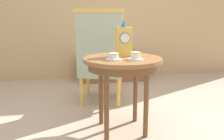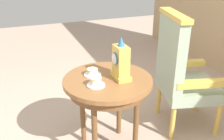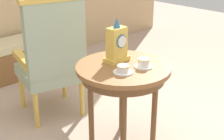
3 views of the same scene
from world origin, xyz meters
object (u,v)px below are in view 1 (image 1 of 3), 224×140
Objects in this scene: mantel_clock at (124,42)px; armchair at (101,56)px; side_table at (123,67)px; window_bench at (112,67)px; teacup_right at (135,56)px; teacup_left at (113,57)px.

mantel_clock is 0.29× the size of armchair.
side_table reaches higher than window_bench.
side_table is at bearing 123.66° from teacup_right.
teacup_left is at bearing -90.20° from armchair.
window_bench is at bearing 85.42° from teacup_right.
mantel_clock reaches higher than teacup_left.
armchair is 0.99× the size of window_bench.
side_table is 5.02× the size of teacup_left.
armchair is at bearing 89.80° from teacup_left.
armchair reaches higher than mantel_clock.
teacup_right is 2.08m from window_bench.
teacup_right is 0.92m from armchair.
teacup_left is (-0.10, -0.09, 0.11)m from side_table.
armchair is at bearing -107.00° from window_bench.
teacup_right is at bearing -56.34° from side_table.
teacup_left is at bearing -137.28° from side_table.
teacup_left is 0.87m from armchair.
teacup_left reaches higher than window_bench.
mantel_clock is 0.29× the size of window_bench.
side_table is 1.94m from window_bench.
teacup_right is at bearing -78.62° from armchair.
window_bench is at bearing 73.00° from armchair.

